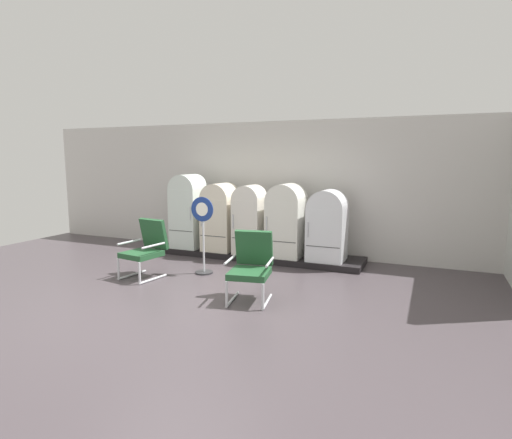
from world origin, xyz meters
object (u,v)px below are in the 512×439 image
armchair_left (146,247)px  sign_stand (203,237)px  refrigerator_2 (250,217)px  refrigerator_1 (221,215)px  refrigerator_4 (327,224)px  refrigerator_3 (286,218)px  refrigerator_0 (188,209)px  armchair_right (251,264)px

armchair_left → sign_stand: sign_stand is taller
refrigerator_2 → refrigerator_1: bearing=175.4°
refrigerator_4 → refrigerator_3: bearing=178.3°
refrigerator_1 → refrigerator_4: bearing=-0.6°
refrigerator_0 → sign_stand: refrigerator_0 is taller
refrigerator_1 → refrigerator_3: refrigerator_3 is taller
refrigerator_1 → refrigerator_3: (1.48, -0.00, 0.01)m
refrigerator_1 → refrigerator_2: (0.70, -0.06, -0.01)m
refrigerator_0 → armchair_left: bearing=-79.6°
refrigerator_4 → armchair_right: bearing=-103.6°
refrigerator_3 → sign_stand: 1.79m
refrigerator_0 → armchair_left: 2.03m
sign_stand → armchair_left: bearing=-144.9°
armchair_right → sign_stand: sign_stand is taller
refrigerator_1 → refrigerator_4: (2.31, -0.03, -0.04)m
refrigerator_0 → refrigerator_1: 0.79m
refrigerator_4 → armchair_right: refrigerator_4 is taller
refrigerator_0 → refrigerator_3: 2.26m
armchair_right → sign_stand: size_ratio=0.72×
refrigerator_1 → refrigerator_3: 1.48m
refrigerator_0 → sign_stand: (1.17, -1.38, -0.31)m
refrigerator_0 → refrigerator_3: bearing=0.6°
refrigerator_4 → armchair_left: (-2.73, -1.95, -0.30)m
refrigerator_0 → refrigerator_2: 1.49m
refrigerator_1 → refrigerator_4: 2.31m
refrigerator_1 → refrigerator_2: 0.71m
refrigerator_4 → sign_stand: refrigerator_4 is taller
refrigerator_2 → armchair_right: size_ratio=1.40×
refrigerator_3 → sign_stand: refrigerator_3 is taller
refrigerator_3 → refrigerator_2: bearing=-175.9°
refrigerator_0 → refrigerator_1: size_ratio=1.12×
refrigerator_0 → armchair_left: (0.36, -1.95, -0.44)m
armchair_left → armchair_right: same height
refrigerator_3 → sign_stand: bearing=-127.8°
refrigerator_1 → sign_stand: 1.47m
refrigerator_1 → armchair_right: refrigerator_1 is taller
refrigerator_2 → armchair_left: bearing=-120.5°
refrigerator_2 → refrigerator_4: bearing=1.1°
refrigerator_2 → armchair_right: 2.54m
sign_stand → armchair_right: bearing=-34.9°
armchair_right → sign_stand: bearing=145.1°
refrigerator_0 → armchair_right: refrigerator_0 is taller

